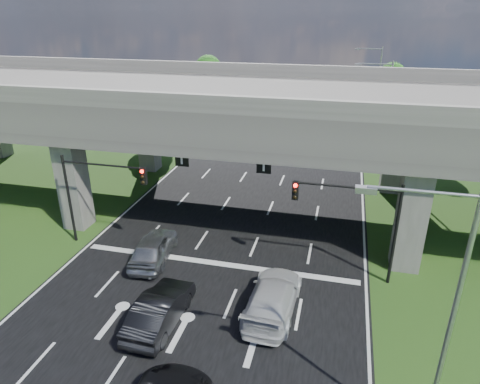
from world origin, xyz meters
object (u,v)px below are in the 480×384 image
at_px(streetlight_beyond, 375,81).
at_px(car_white, 273,297).
at_px(car_silver, 154,247).
at_px(car_dark, 160,309).
at_px(signal_right, 356,212).
at_px(streetlight_near, 440,311).
at_px(signal_left, 97,186).
at_px(streetlight_far, 382,107).

relative_size(streetlight_beyond, car_white, 1.73).
distance_m(streetlight_beyond, car_silver, 39.85).
distance_m(car_dark, car_white, 5.63).
distance_m(car_silver, car_dark, 5.98).
bearing_deg(car_silver, streetlight_beyond, -117.44).
bearing_deg(signal_right, car_silver, -175.39).
bearing_deg(streetlight_beyond, streetlight_near, -90.00).
height_order(streetlight_near, streetlight_beyond, same).
bearing_deg(signal_left, signal_right, 0.00).
height_order(streetlight_near, car_white, streetlight_near).
distance_m(streetlight_far, car_white, 25.31).
bearing_deg(signal_right, signal_left, 180.00).
distance_m(streetlight_near, streetlight_beyond, 46.00).
distance_m(streetlight_far, car_dark, 29.03).
bearing_deg(streetlight_far, signal_right, -96.47).
relative_size(signal_left, streetlight_far, 0.60).
bearing_deg(streetlight_beyond, signal_left, -116.43).
distance_m(signal_left, streetlight_near, 20.56).
bearing_deg(signal_left, car_white, -18.65).
relative_size(signal_right, streetlight_near, 0.60).
xyz_separation_m(streetlight_near, streetlight_beyond, (0.00, 46.00, 0.00)).
xyz_separation_m(signal_right, car_silver, (-11.68, -0.94, -3.30)).
distance_m(streetlight_beyond, car_white, 40.82).
bearing_deg(car_dark, streetlight_near, 163.18).
relative_size(signal_right, streetlight_far, 0.60).
distance_m(streetlight_near, car_white, 9.82).
xyz_separation_m(streetlight_near, car_white, (-6.04, 5.93, -4.98)).
xyz_separation_m(signal_right, signal_left, (-15.65, 0.00, 0.00)).
bearing_deg(streetlight_far, car_white, -104.08).
bearing_deg(signal_right, streetlight_far, 83.53).
xyz_separation_m(streetlight_near, car_silver, (-13.96, 9.00, -4.96)).
relative_size(signal_left, streetlight_near, 0.60).
bearing_deg(car_dark, streetlight_far, -111.67).
bearing_deg(car_silver, car_white, 152.05).
distance_m(signal_right, streetlight_near, 10.33).
distance_m(signal_left, car_white, 12.97).
relative_size(signal_right, car_white, 1.04).
bearing_deg(streetlight_far, car_dark, -113.07).
relative_size(streetlight_beyond, car_dark, 1.96).
bearing_deg(car_dark, signal_right, -143.59).
xyz_separation_m(signal_right, streetlight_near, (2.27, -9.94, 1.66)).
height_order(signal_left, car_dark, signal_left).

